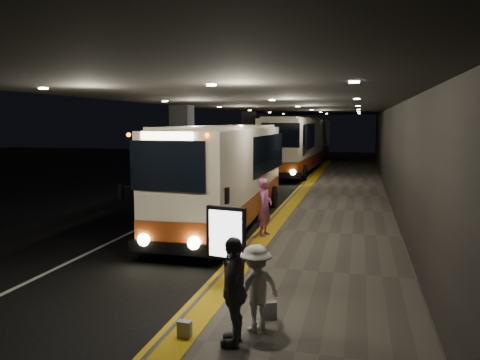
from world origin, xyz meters
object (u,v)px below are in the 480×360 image
at_px(coach_main, 228,178).
at_px(info_sign, 226,235).
at_px(passenger_boarding, 265,207).
at_px(stanchion_post, 237,246).
at_px(coach_second, 294,148).
at_px(passenger_waiting_white, 256,288).
at_px(passenger_waiting_grey, 234,291).
at_px(bag_polka, 269,311).
at_px(bag_plain, 185,329).
at_px(coach_third, 309,142).

relative_size(coach_main, info_sign, 6.12).
xyz_separation_m(passenger_boarding, stanchion_post, (-0.05, -3.26, -0.41)).
bearing_deg(passenger_boarding, coach_second, 14.38).
height_order(passenger_waiting_white, passenger_waiting_grey, passenger_waiting_grey).
distance_m(coach_second, passenger_waiting_grey, 26.74).
distance_m(passenger_waiting_grey, info_sign, 2.27).
xyz_separation_m(passenger_boarding, bag_polka, (1.32, -6.18, -0.75)).
xyz_separation_m(coach_second, bag_plain, (1.82, -26.60, -1.59)).
distance_m(coach_second, bag_plain, 26.71).
height_order(passenger_boarding, passenger_waiting_white, passenger_boarding).
bearing_deg(passenger_boarding, passenger_waiting_white, -160.70).
bearing_deg(coach_main, stanchion_post, -73.98).
distance_m(coach_main, coach_third, 27.66).
height_order(coach_third, bag_polka, coach_third).
relative_size(coach_third, bag_polka, 37.25).
bearing_deg(coach_second, coach_third, 92.52).
height_order(coach_third, passenger_boarding, coach_third).
xyz_separation_m(passenger_waiting_white, stanchion_post, (-1.22, 3.39, -0.25)).
height_order(coach_main, passenger_boarding, coach_main).
bearing_deg(bag_plain, passenger_waiting_white, 28.42).
height_order(coach_second, bag_polka, coach_second).
distance_m(passenger_boarding, passenger_waiting_grey, 7.28).
distance_m(coach_main, bag_plain, 9.71).
bearing_deg(stanchion_post, coach_third, 92.99).
height_order(passenger_waiting_white, bag_plain, passenger_waiting_white).
xyz_separation_m(coach_main, coach_third, (0.06, 27.66, 0.17)).
relative_size(coach_second, bag_plain, 44.01).
distance_m(bag_plain, info_sign, 2.40).
xyz_separation_m(coach_main, passenger_waiting_white, (3.01, -8.83, -0.77)).
bearing_deg(stanchion_post, passenger_waiting_grey, -75.86).
height_order(bag_polka, info_sign, info_sign).
distance_m(coach_main, passenger_waiting_white, 9.36).
bearing_deg(bag_plain, bag_polka, 40.74).
bearing_deg(passenger_waiting_white, passenger_waiting_grey, 19.01).
height_order(coach_main, coach_second, coach_second).
bearing_deg(passenger_waiting_white, coach_main, -120.65).
distance_m(passenger_waiting_white, info_sign, 1.89).
distance_m(coach_third, passenger_waiting_white, 36.62).
relative_size(passenger_waiting_grey, bag_polka, 5.35).
relative_size(bag_plain, info_sign, 0.16).
xyz_separation_m(coach_main, bag_polka, (3.16, -8.36, -1.36)).
xyz_separation_m(coach_third, passenger_boarding, (1.78, -29.84, -0.79)).
height_order(coach_second, passenger_boarding, coach_second).
xyz_separation_m(bag_polka, info_sign, (-1.12, 1.07, 1.08)).
relative_size(passenger_boarding, bag_plain, 6.38).
xyz_separation_m(passenger_waiting_white, bag_polka, (0.15, 0.47, -0.59)).
height_order(passenger_boarding, passenger_waiting_grey, passenger_boarding).
bearing_deg(coach_main, coach_second, 87.44).
relative_size(passenger_waiting_white, bag_polka, 4.54).
distance_m(passenger_boarding, stanchion_post, 3.28).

